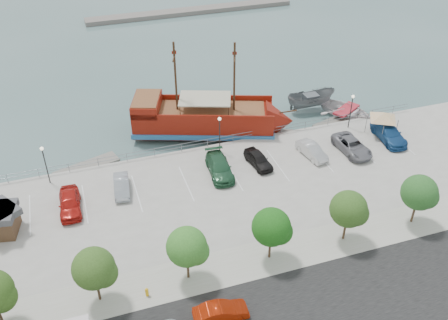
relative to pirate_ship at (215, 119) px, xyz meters
name	(u,v)px	position (x,y,z in m)	size (l,w,h in m)	color
ground	(240,193)	(-1.12, -11.59, -2.01)	(160.00, 160.00, 0.00)	#3F5E5D
street	(312,309)	(-1.12, -27.59, -1.00)	(100.00, 8.00, 0.04)	black
sidewalk	(280,254)	(-1.12, -21.59, -1.00)	(100.00, 4.00, 0.05)	#9D9B8A
seawall_railing	(216,141)	(-1.12, -3.79, -0.49)	(50.00, 0.06, 1.00)	slate
far_shore	(191,11)	(8.88, 43.41, -1.61)	(40.00, 3.00, 0.80)	#68615A
pirate_ship	(215,119)	(0.00, 0.00, 0.00)	(19.36, 11.11, 12.02)	maroon
patrol_boat	(310,102)	(13.32, 1.74, -0.79)	(2.39, 6.35, 2.46)	slate
speedboat	(346,112)	(16.79, -1.35, -1.33)	(4.73, 6.62, 1.37)	silver
dock_west	(87,167)	(-15.37, -2.39, -1.81)	(7.01, 2.00, 0.40)	gray
dock_mid	(266,135)	(5.59, -2.39, -1.83)	(6.45, 1.84, 0.37)	#665D57
dock_east	(341,121)	(15.57, -2.39, -1.79)	(7.77, 2.22, 0.44)	slate
canopy_tent	(384,112)	(17.65, -7.53, 1.84)	(4.84, 4.84, 3.28)	slate
street_sedan	(221,312)	(-7.87, -26.15, -0.34)	(1.42, 4.07, 1.34)	#A01F06
fire_hydrant	(147,292)	(-12.63, -22.39, -0.58)	(0.28, 0.28, 0.80)	#EDAC10
lamp_post_left	(44,159)	(-19.12, -5.09, 1.93)	(0.36, 0.36, 4.28)	black
lamp_post_mid	(220,128)	(-1.12, -5.09, 1.93)	(0.36, 0.36, 4.28)	black
lamp_post_right	(352,106)	(14.88, -5.09, 1.93)	(0.36, 0.36, 4.28)	black
tree_b	(96,270)	(-15.98, -21.67, 2.28)	(3.30, 3.20, 5.00)	#473321
tree_c	(189,248)	(-8.98, -21.67, 2.28)	(3.30, 3.20, 5.00)	#473321
tree_d	(273,228)	(-1.98, -21.67, 2.28)	(3.30, 3.20, 5.00)	#473321
tree_e	(350,210)	(5.02, -21.67, 2.28)	(3.30, 3.20, 5.00)	#473321
tree_f	(421,194)	(12.02, -21.67, 2.28)	(3.30, 3.20, 5.00)	#473321
parked_car_a	(70,203)	(-17.43, -10.07, -0.18)	(1.96, 4.86, 1.66)	#B41913
parked_car_b	(122,186)	(-12.43, -8.83, -0.33)	(1.44, 4.12, 1.36)	#9FA6AF
parked_car_d	(219,167)	(-2.43, -9.04, -0.22)	(2.23, 5.49, 1.59)	#265838
parked_car_e	(258,159)	(1.93, -8.86, -0.30)	(1.69, 4.21, 1.43)	black
parked_car_f	(312,151)	(8.02, -9.15, -0.31)	(1.49, 4.26, 1.40)	silver
parked_car_g	(352,146)	(12.58, -9.75, -0.27)	(2.48, 5.37, 1.49)	slate
parked_car_h	(389,133)	(17.81, -8.84, -0.18)	(2.32, 5.71, 1.66)	navy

